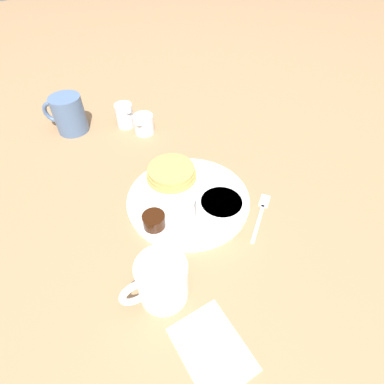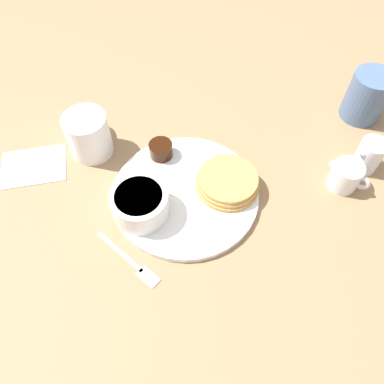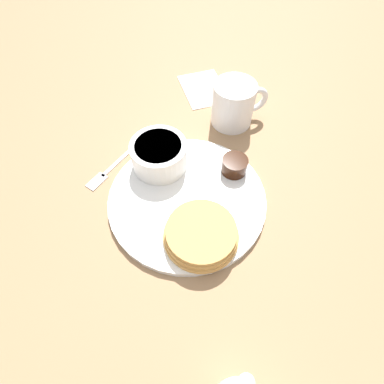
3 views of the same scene
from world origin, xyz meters
The scene contains 9 objects.
ground_plane centered at (0.00, 0.00, 0.00)m, with size 4.00×4.00×0.00m, color #93704C.
plate centered at (0.00, 0.00, 0.01)m, with size 0.27×0.27×0.01m.
pancake_stack centered at (-0.08, 0.02, 0.03)m, with size 0.12×0.12×0.03m.
bowl centered at (0.09, 0.01, 0.04)m, with size 0.10×0.10×0.05m.
syrup_cup centered at (0.01, -0.10, 0.03)m, with size 0.05×0.05×0.03m.
butter_ramekin centered at (0.10, 0.00, 0.03)m, with size 0.04×0.04×0.04m.
coffee_mug centered at (0.13, -0.17, 0.04)m, with size 0.08×0.11×0.09m.
fork centered at (0.13, 0.10, 0.00)m, with size 0.08×0.13×0.00m.
napkin centered at (0.25, -0.17, 0.00)m, with size 0.14×0.11×0.00m.
Camera 3 is at (-0.25, 0.12, 0.44)m, focal length 28.00 mm.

